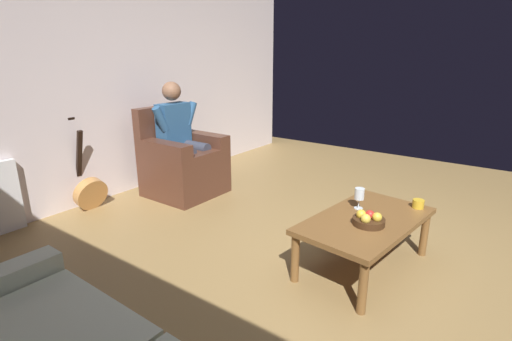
{
  "coord_description": "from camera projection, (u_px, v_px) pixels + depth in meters",
  "views": [
    {
      "loc": [
        2.73,
        0.88,
        1.6
      ],
      "look_at": [
        0.0,
        -1.09,
        0.57
      ],
      "focal_mm": 27.15,
      "sensor_mm": 36.0,
      "label": 1
    }
  ],
  "objects": [
    {
      "name": "coffee_table",
      "position": [
        366.0,
        225.0,
        2.91
      ],
      "size": [
        1.19,
        0.77,
        0.41
      ],
      "rotation": [
        0.0,
        0.0,
        -0.13
      ],
      "color": "brown",
      "rests_on": "ground"
    },
    {
      "name": "guitar",
      "position": [
        90.0,
        190.0,
        4.07
      ],
      "size": [
        0.34,
        0.34,
        0.98
      ],
      "color": "#B97F42",
      "rests_on": "ground"
    },
    {
      "name": "candle_jar",
      "position": [
        418.0,
        204.0,
        3.08
      ],
      "size": [
        0.09,
        0.09,
        0.07
      ],
      "primitive_type": "cylinder",
      "color": "gold",
      "rests_on": "coffee_table"
    },
    {
      "name": "armchair",
      "position": [
        182.0,
        164.0,
        4.5
      ],
      "size": [
        0.78,
        0.76,
        1.01
      ],
      "rotation": [
        0.0,
        0.0,
        -0.01
      ],
      "color": "#4F2D20",
      "rests_on": "ground"
    },
    {
      "name": "wine_glass_near",
      "position": [
        359.0,
        195.0,
        3.04
      ],
      "size": [
        0.08,
        0.08,
        0.17
      ],
      "color": "silver",
      "rests_on": "coffee_table"
    },
    {
      "name": "wall_back",
      "position": [
        121.0,
        84.0,
        4.38
      ],
      "size": [
        6.16,
        0.06,
        2.5
      ],
      "primitive_type": "cube",
      "color": "silver",
      "rests_on": "ground"
    },
    {
      "name": "ground_plane",
      "position": [
        367.0,
        262.0,
        3.08
      ],
      "size": [
        7.09,
        7.09,
        0.0
      ],
      "primitive_type": "plane",
      "color": "olive"
    },
    {
      "name": "fruit_bowl",
      "position": [
        369.0,
        220.0,
        2.77
      ],
      "size": [
        0.23,
        0.23,
        0.11
      ],
      "color": "#3C2514",
      "rests_on": "coffee_table"
    },
    {
      "name": "person_seated",
      "position": [
        181.0,
        135.0,
        4.39
      ],
      "size": [
        0.64,
        0.57,
        1.29
      ],
      "rotation": [
        0.0,
        0.0,
        -0.01
      ],
      "color": "#2A527C",
      "rests_on": "ground"
    }
  ]
}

